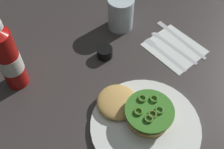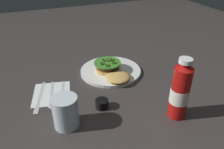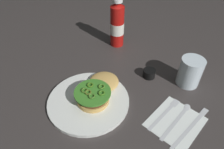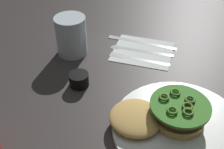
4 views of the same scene
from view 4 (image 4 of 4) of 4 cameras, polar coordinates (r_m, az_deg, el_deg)
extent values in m
plane|color=#363130|center=(0.72, 0.07, -2.72)|extent=(3.00, 3.00, 0.00)
cylinder|color=white|center=(0.63, 13.47, -10.43)|extent=(0.29, 0.29, 0.01)
cylinder|color=tan|center=(0.63, 13.10, -8.26)|extent=(0.11, 0.11, 0.02)
cylinder|color=#512D19|center=(0.62, 13.33, -7.18)|extent=(0.10, 0.10, 0.02)
cylinder|color=red|center=(0.61, 13.48, -6.46)|extent=(0.10, 0.10, 0.01)
cylinder|color=#397B26|center=(0.61, 13.56, -6.06)|extent=(0.13, 0.13, 0.01)
torus|color=#467622|center=(0.61, 10.44, -4.49)|extent=(0.02, 0.02, 0.01)
torus|color=#436E19|center=(0.58, 12.02, -7.11)|extent=(0.02, 0.02, 0.01)
torus|color=#40751D|center=(0.62, 12.61, -3.51)|extent=(0.02, 0.02, 0.01)
torus|color=#556721|center=(0.60, 14.94, -6.20)|extent=(0.02, 0.02, 0.01)
torus|color=#456F21|center=(0.59, 15.05, -7.27)|extent=(0.02, 0.02, 0.01)
torus|color=#427225|center=(0.61, 15.41, -4.87)|extent=(0.02, 0.02, 0.01)
ellipsoid|color=tan|center=(0.61, 4.78, -8.61)|extent=(0.11, 0.11, 0.03)
cylinder|color=silver|center=(0.82, -8.18, 7.71)|extent=(0.09, 0.09, 0.11)
cylinder|color=black|center=(0.72, -6.66, -1.03)|extent=(0.05, 0.05, 0.03)
cube|color=white|center=(0.85, 6.17, 4.70)|extent=(0.20, 0.18, 0.00)
cube|color=silver|center=(0.88, 6.78, 6.42)|extent=(0.19, 0.06, 0.00)
cube|color=silver|center=(0.90, 1.78, 7.41)|extent=(0.08, 0.04, 0.00)
cube|color=silver|center=(0.85, 6.18, 4.89)|extent=(0.18, 0.05, 0.00)
ellipsoid|color=silver|center=(0.86, 1.20, 5.69)|extent=(0.04, 0.03, 0.00)
cube|color=silver|center=(0.81, 5.53, 3.21)|extent=(0.17, 0.05, 0.00)
cube|color=silver|center=(0.82, 0.64, 4.11)|extent=(0.04, 0.03, 0.00)
camera|label=1|loc=(0.32, 102.23, 37.80)|focal=43.53mm
camera|label=2|loc=(1.07, -49.66, 31.52)|focal=35.68mm
camera|label=3|loc=(0.87, 47.34, 34.22)|focal=31.86mm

